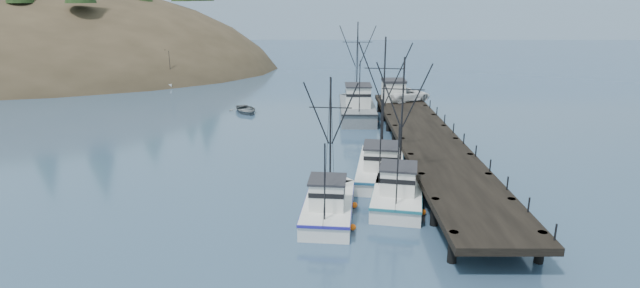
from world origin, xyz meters
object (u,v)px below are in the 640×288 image
object	(u,v)px
trawler_mid	(329,204)
pier	(429,141)
pier_shed	(393,90)
trawler_near	(398,189)
motorboat	(246,112)
pickup_truck	(408,94)
trawler_far	(381,166)
work_vessel	(357,107)

from	to	relation	value
trawler_mid	pier	bearing A→B (deg)	53.23
pier	pier_shed	xyz separation A→B (m)	(-1.05, 18.00, 1.73)
trawler_near	motorboat	xyz separation A→B (m)	(-16.39, 29.97, -0.82)
pier	pickup_truck	bearing A→B (deg)	87.12
pier	pickup_truck	size ratio (longest dim) A/B	7.33
pier_shed	pickup_truck	xyz separation A→B (m)	(1.96, 0.00, -0.59)
pier	trawler_near	xyz separation A→B (m)	(-4.43, -10.34, -0.87)
trawler_far	pier_shed	size ratio (longest dim) A/B	3.85
trawler_near	pier_shed	distance (m)	28.65
trawler_mid	motorboat	size ratio (longest dim) A/B	1.95
pier	trawler_near	world-z (taller)	trawler_near
pier	motorboat	distance (m)	28.67
trawler_near	work_vessel	world-z (taller)	work_vessel
work_vessel	pickup_truck	bearing A→B (deg)	6.03
pickup_truck	pier	bearing A→B (deg)	152.69
trawler_near	pier	bearing A→B (deg)	66.81
work_vessel	pickup_truck	size ratio (longest dim) A/B	2.44
pickup_truck	motorboat	distance (m)	21.97
pier	trawler_near	bearing A→B (deg)	-113.19
trawler_mid	trawler_far	xyz separation A→B (m)	(4.70, 8.36, 0.00)
pier_shed	motorboat	bearing A→B (deg)	175.28
work_vessel	pier_shed	xyz separation A→B (m)	(4.80, 0.71, 2.19)
trawler_far	pickup_truck	size ratio (longest dim) A/B	2.05
trawler_near	trawler_mid	world-z (taller)	trawler_near
trawler_near	trawler_far	xyz separation A→B (m)	(-0.74, 5.50, 0.00)
pier	trawler_mid	bearing A→B (deg)	-126.77
trawler_near	motorboat	size ratio (longest dim) A/B	2.15
pier	pier_shed	bearing A→B (deg)	93.34
pier_shed	motorboat	size ratio (longest dim) A/B	0.61
trawler_near	trawler_far	world-z (taller)	trawler_far
trawler_mid	motorboat	distance (m)	34.62
pickup_truck	work_vessel	bearing A→B (deg)	71.61
work_vessel	motorboat	xyz separation A→B (m)	(-14.97, 2.35, -1.23)
pier	trawler_mid	size ratio (longest dim) A/B	4.29
trawler_mid	motorboat	bearing A→B (deg)	108.46
pier	trawler_far	xyz separation A→B (m)	(-5.16, -4.84, -0.87)
pier	pier_shed	size ratio (longest dim) A/B	13.75
pier	trawler_mid	world-z (taller)	trawler_mid
trawler_near	pier_shed	world-z (taller)	trawler_near
trawler_far	trawler_near	bearing A→B (deg)	-82.37
trawler_mid	work_vessel	bearing A→B (deg)	82.51
motorboat	trawler_far	bearing A→B (deg)	-81.65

